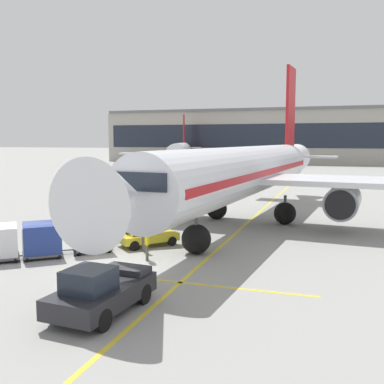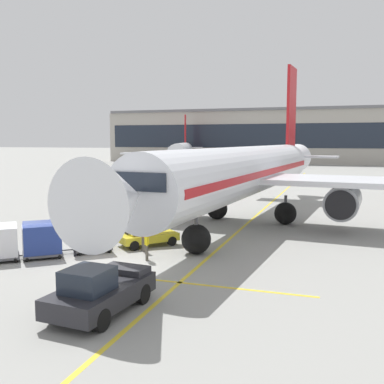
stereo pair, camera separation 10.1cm
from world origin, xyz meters
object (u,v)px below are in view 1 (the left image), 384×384
object	(u,v)px
parked_airplane	(247,172)
belt_loader	(152,231)
baggage_cart_second	(42,239)
ground_crew_wingwalker	(99,228)
safety_cone_engine_keepout	(125,223)
ground_crew_by_carts	(147,241)
ground_crew_marshaller	(144,234)
baggage_cart_lead	(92,234)
pushback_tug	(101,291)
distant_airplane	(181,151)
ground_crew_by_loader	(75,238)

from	to	relation	value
parked_airplane	belt_loader	distance (m)	9.92
baggage_cart_second	ground_crew_wingwalker	bearing A→B (deg)	69.52
parked_airplane	safety_cone_engine_keepout	bearing A→B (deg)	-149.63
parked_airplane	ground_crew_by_carts	xyz separation A→B (m)	(-2.86, -11.83, -2.84)
belt_loader	ground_crew_marshaller	distance (m)	1.67
baggage_cart_lead	baggage_cart_second	distance (m)	2.70
baggage_cart_lead	safety_cone_engine_keepout	xyz separation A→B (m)	(-1.22, 6.49, -0.65)
pushback_tug	distant_airplane	distance (m)	89.12
parked_airplane	baggage_cart_second	size ratio (longest dim) A/B	15.28
belt_loader	distant_airplane	bearing A→B (deg)	108.50
ground_crew_by_carts	distant_airplane	bearing A→B (deg)	108.52
ground_crew_marshaller	ground_crew_wingwalker	size ratio (longest dim) A/B	1.00
ground_crew_wingwalker	distant_airplane	world-z (taller)	distant_airplane
ground_crew_by_carts	safety_cone_engine_keepout	distance (m)	8.81
parked_airplane	safety_cone_engine_keepout	xyz separation A→B (m)	(-7.79, -4.56, -3.48)
baggage_cart_lead	ground_crew_marshaller	xyz separation A→B (m)	(2.79, 0.83, -0.00)
ground_crew_by_carts	ground_crew_marshaller	size ratio (longest dim) A/B	1.00
baggage_cart_lead	ground_crew_wingwalker	size ratio (longest dim) A/B	1.49
ground_crew_by_carts	pushback_tug	bearing A→B (deg)	-79.19
ground_crew_by_loader	safety_cone_engine_keepout	bearing A→B (deg)	96.91
ground_crew_wingwalker	baggage_cart_second	bearing A→B (deg)	-110.48
safety_cone_engine_keepout	belt_loader	bearing A→B (deg)	-46.40
ground_crew_by_loader	distant_airplane	bearing A→B (deg)	105.74
ground_crew_by_loader	ground_crew_marshaller	size ratio (longest dim) A/B	1.00
baggage_cart_second	safety_cone_engine_keepout	distance (m)	8.51
parked_airplane	belt_loader	size ratio (longest dim) A/B	8.22
parked_airplane	baggage_cart_lead	distance (m)	13.17
belt_loader	safety_cone_engine_keepout	size ratio (longest dim) A/B	6.69
pushback_tug	baggage_cart_lead	bearing A→B (deg)	122.85
belt_loader	ground_crew_wingwalker	bearing A→B (deg)	-165.57
baggage_cart_second	distant_airplane	bearing A→B (deg)	104.54
baggage_cart_second	ground_crew_marshaller	bearing A→B (deg)	31.10
ground_crew_by_loader	ground_crew_by_carts	bearing A→B (deg)	5.88
ground_crew_by_carts	distant_airplane	size ratio (longest dim) A/B	0.05
ground_crew_by_carts	ground_crew_wingwalker	bearing A→B (deg)	149.67
parked_airplane	ground_crew_by_carts	distance (m)	12.50
pushback_tug	ground_crew_by_loader	xyz separation A→B (m)	(-5.35, 6.66, 0.17)
baggage_cart_second	ground_crew_by_loader	size ratio (longest dim) A/B	1.49
baggage_cart_lead	distant_airplane	world-z (taller)	distant_airplane
pushback_tug	ground_crew_marshaller	bearing A→B (deg)	104.68
ground_crew_wingwalker	safety_cone_engine_keepout	bearing A→B (deg)	98.74
ground_crew_by_carts	ground_crew_wingwalker	xyz separation A→B (m)	(-4.19, 2.45, 0.00)
belt_loader	pushback_tug	size ratio (longest dim) A/B	1.06
parked_airplane	ground_crew_by_carts	size ratio (longest dim) A/B	22.79
ground_crew_marshaller	safety_cone_engine_keepout	size ratio (longest dim) A/B	2.41
parked_airplane	pushback_tug	world-z (taller)	parked_airplane
parked_airplane	baggage_cart_second	distance (m)	15.76
ground_crew_by_carts	ground_crew_by_loader	bearing A→B (deg)	-174.12
parked_airplane	ground_crew_marshaller	world-z (taller)	parked_airplane
parked_airplane	distant_airplane	bearing A→B (deg)	113.68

